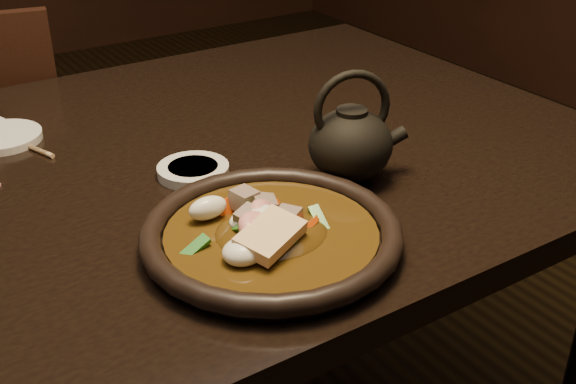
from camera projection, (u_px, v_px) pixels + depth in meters
table at (87, 232)px, 1.02m from camera, size 1.60×0.90×0.75m
plate at (271, 235)px, 0.84m from camera, size 0.31×0.31×0.03m
stirfry at (266, 231)px, 0.84m from camera, size 0.19×0.15×0.07m
soy_dish at (193, 170)px, 1.01m from camera, size 0.10×0.10×0.01m
saucer_left at (2, 137)px, 1.11m from camera, size 0.12×0.12×0.01m
chopsticks at (0, 134)px, 1.13m from camera, size 0.10×0.25×0.01m
teapot at (351, 141)px, 0.98m from camera, size 0.14×0.12×0.16m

